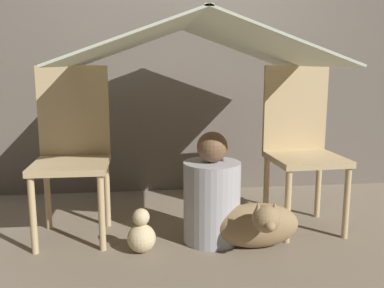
% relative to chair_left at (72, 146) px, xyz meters
% --- Properties ---
extents(ground_plane, '(8.80, 8.80, 0.00)m').
position_rel_chair_left_xyz_m(ground_plane, '(0.68, -0.16, -0.53)').
color(ground_plane, gray).
extents(wall_back, '(7.00, 0.05, 2.50)m').
position_rel_chair_left_xyz_m(wall_back, '(0.68, 0.84, 0.72)').
color(wall_back, '#6B6056').
rests_on(wall_back, ground_plane).
extents(chair_left, '(0.41, 0.41, 0.98)m').
position_rel_chair_left_xyz_m(chair_left, '(0.00, 0.00, 0.00)').
color(chair_left, '#D1B27F').
rests_on(chair_left, ground_plane).
extents(chair_right, '(0.43, 0.43, 0.98)m').
position_rel_chair_left_xyz_m(chair_right, '(1.36, -0.00, 0.00)').
color(chair_right, '#D1B27F').
rests_on(chair_right, ground_plane).
extents(sheet_canopy, '(1.37, 1.25, 0.26)m').
position_rel_chair_left_xyz_m(sheet_canopy, '(0.68, -0.08, 0.58)').
color(sheet_canopy, silver).
extents(person_front, '(0.32, 0.32, 0.63)m').
position_rel_chair_left_xyz_m(person_front, '(0.78, -0.20, -0.27)').
color(person_front, '#B2B2B7').
rests_on(person_front, ground_plane).
extents(dog, '(0.47, 0.38, 0.32)m').
position_rel_chair_left_xyz_m(dog, '(1.01, -0.33, -0.39)').
color(dog, '#9E7F56').
rests_on(dog, ground_plane).
extents(plush_toy, '(0.15, 0.15, 0.24)m').
position_rel_chair_left_xyz_m(plush_toy, '(0.39, -0.31, -0.43)').
color(plush_toy, beige).
rests_on(plush_toy, ground_plane).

